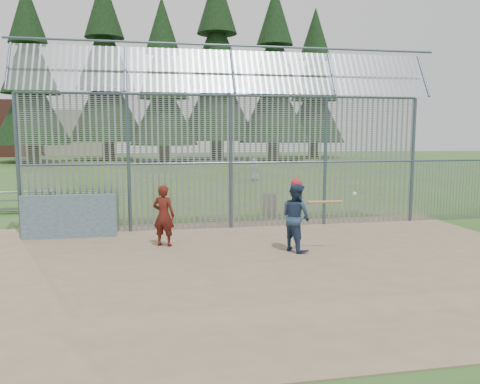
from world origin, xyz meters
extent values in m
plane|color=#2D511E|center=(0.00, 0.00, 0.00)|extent=(120.00, 120.00, 0.00)
cube|color=#756047|center=(0.00, -0.50, 0.01)|extent=(14.00, 10.00, 0.02)
cube|color=#38566B|center=(-4.60, 2.90, 0.62)|extent=(2.50, 0.12, 1.20)
imported|color=navy|center=(1.09, 0.41, 0.85)|extent=(0.91, 1.00, 1.67)
imported|color=maroon|center=(-2.07, 1.50, 0.81)|extent=(0.68, 0.58, 1.57)
imported|color=gray|center=(3.82, 17.38, 0.70)|extent=(0.82, 0.75, 1.40)
imported|color=slate|center=(2.44, 17.17, 0.39)|extent=(0.50, 0.39, 0.79)
sphere|color=red|center=(1.09, 0.41, 1.67)|extent=(0.27, 0.27, 0.27)
cylinder|color=#AA7F4C|center=(1.79, 0.26, 1.23)|extent=(0.85, 0.11, 0.07)
sphere|color=#AA7F4C|center=(1.36, 0.26, 1.23)|extent=(0.09, 0.09, 0.09)
sphere|color=white|center=(2.45, 0.09, 1.44)|extent=(0.09, 0.09, 0.09)
cylinder|color=gray|center=(1.74, 5.51, 0.35)|extent=(0.52, 0.52, 0.70)
cylinder|color=#9EA0A5|center=(1.74, 5.51, 0.72)|extent=(0.56, 0.56, 0.05)
sphere|color=#9EA0A5|center=(1.74, 5.51, 0.77)|extent=(0.10, 0.10, 0.10)
cube|color=slate|center=(-7.54, 7.48, 0.20)|extent=(3.00, 0.25, 0.05)
cube|color=slate|center=(-7.54, 7.83, 0.45)|extent=(3.00, 0.25, 0.05)
cube|color=slate|center=(-7.54, 8.18, 0.70)|extent=(3.00, 0.25, 0.05)
cube|color=slate|center=(-6.14, 7.83, 0.35)|extent=(0.06, 0.90, 0.70)
cylinder|color=#47566B|center=(-6.00, 3.50, 2.00)|extent=(0.10, 0.10, 4.00)
cylinder|color=#47566B|center=(-3.00, 3.50, 2.00)|extent=(0.10, 0.10, 4.00)
cylinder|color=#47566B|center=(0.00, 3.50, 2.00)|extent=(0.10, 0.10, 4.00)
cylinder|color=#47566B|center=(3.00, 3.50, 2.00)|extent=(0.10, 0.10, 4.00)
cylinder|color=#47566B|center=(6.00, 3.50, 2.00)|extent=(0.10, 0.10, 4.00)
cylinder|color=#47566B|center=(0.00, 3.50, 4.00)|extent=(12.00, 0.07, 0.07)
cylinder|color=#47566B|center=(0.00, 3.50, 2.00)|extent=(12.00, 0.06, 0.06)
cube|color=gray|center=(0.00, 3.50, 2.00)|extent=(12.00, 0.02, 4.00)
cube|color=gray|center=(0.00, 3.12, 4.65)|extent=(12.00, 0.77, 1.31)
cylinder|color=#47566B|center=(6.00, 3.50, 1.00)|extent=(0.08, 0.08, 2.00)
cylinder|color=#332319|center=(-14.00, 40.00, 1.53)|extent=(1.19, 1.19, 3.06)
cone|color=black|center=(-14.00, 40.00, 10.20)|extent=(7.48, 7.48, 13.94)
cylinder|color=#332319|center=(-7.00, 43.00, 1.71)|extent=(1.33, 1.33, 3.42)
cone|color=black|center=(-7.00, 43.00, 11.40)|extent=(8.36, 8.36, 15.58)
cylinder|color=#332319|center=(-1.00, 39.00, 1.44)|extent=(1.12, 1.12, 2.88)
cone|color=black|center=(-1.00, 39.00, 9.60)|extent=(7.04, 7.04, 13.12)
cylinder|color=#332319|center=(5.00, 42.00, 1.80)|extent=(1.40, 1.40, 3.60)
cone|color=black|center=(5.00, 42.00, 12.00)|extent=(8.80, 8.80, 16.40)
cylinder|color=#332319|center=(11.00, 40.00, 1.62)|extent=(1.26, 1.26, 3.24)
cone|color=black|center=(11.00, 40.00, 10.80)|extent=(7.92, 7.92, 14.76)
cylinder|color=#332319|center=(17.00, 44.00, 1.53)|extent=(1.19, 1.19, 3.06)
cone|color=black|center=(17.00, 44.00, 10.20)|extent=(7.48, 7.48, 13.94)
cube|color=#B2A58C|center=(-12.00, 58.00, 3.00)|extent=(8.00, 7.00, 6.00)
camera|label=1|loc=(-2.34, -10.38, 2.88)|focal=35.00mm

